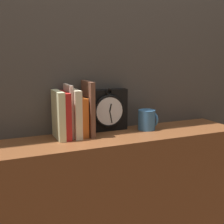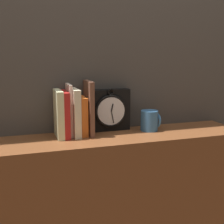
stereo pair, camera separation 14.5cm
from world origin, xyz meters
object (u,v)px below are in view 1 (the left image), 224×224
Objects in this scene: clock at (107,110)px; book_slot5_brown at (88,108)px; book_slot0_cream at (58,115)px; mug at (147,120)px; book_slot3_cream at (75,113)px; book_slot4_orange at (81,116)px; book_slot2_cream at (69,111)px; book_slot1_red at (65,115)px.

clock is 0.84× the size of book_slot5_brown.
book_slot0_cream reaches higher than mug.
book_slot3_cream is at bearing -179.54° from book_slot5_brown.
clock is 1.18× the size of book_slot4_orange.
book_slot3_cream is at bearing -24.01° from book_slot2_cream.
clock is at bearing 161.78° from mug.
book_slot2_cream reaches higher than book_slot0_cream.
book_slot2_cream is at bearing 175.47° from mug.
book_slot3_cream is 1.21× the size of book_slot4_orange.
book_slot2_cream reaches higher than clock.
book_slot2_cream reaches higher than book_slot4_orange.
book_slot2_cream is (0.05, 0.01, 0.01)m from book_slot0_cream.
book_slot2_cream is at bearing 14.08° from book_slot0_cream.
book_slot3_cream reaches higher than book_slot4_orange.
book_slot4_orange is at bearing -166.65° from clock.
book_slot5_brown is at bearing -6.51° from book_slot2_cream.
book_slot1_red is at bearing -150.21° from book_slot2_cream.
book_slot3_cream is (0.02, -0.01, -0.01)m from book_slot2_cream.
clock is 0.23m from book_slot1_red.
clock is at bearing 8.73° from book_slot2_cream.
book_slot0_cream is 0.11m from book_slot4_orange.
clock is 0.89× the size of book_slot2_cream.
book_slot5_brown is at bearing -13.38° from book_slot4_orange.
book_slot2_cream is (-0.21, -0.03, 0.02)m from clock.
book_slot4_orange is 0.34m from mug.
book_slot2_cream is 1.10× the size of book_slot3_cream.
book_slot3_cream is 0.38m from mug.
clock is 0.15m from book_slot4_orange.
book_slot5_brown is (-0.12, -0.04, 0.02)m from clock.
book_slot2_cream is 0.07m from book_slot4_orange.
book_slot1_red is 0.12m from book_slot5_brown.
mug is at bearing -3.94° from book_slot5_brown.
mug is at bearing -4.83° from book_slot4_orange.
clock is 0.99× the size of book_slot0_cream.
book_slot2_cream is 0.95× the size of book_slot5_brown.
book_slot0_cream is at bearing -174.91° from book_slot4_orange.
book_slot5_brown is at bearing 1.00° from book_slot0_cream.
book_slot1_red is 1.16× the size of book_slot4_orange.
book_slot5_brown is (0.12, 0.00, 0.02)m from book_slot1_red.
mug is at bearing -18.22° from clock.
book_slot4_orange is at bearing 166.62° from book_slot5_brown.
book_slot0_cream is at bearing -165.92° from book_slot2_cream.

